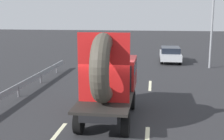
{
  "coord_description": "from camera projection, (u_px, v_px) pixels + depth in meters",
  "views": [
    {
      "loc": [
        1.66,
        -11.36,
        4.37
      ],
      "look_at": [
        -0.1,
        1.29,
        1.87
      ],
      "focal_mm": 47.84,
      "sensor_mm": 36.0,
      "label": 1
    }
  ],
  "objects": [
    {
      "name": "ground_plane",
      "position": [
        110.0,
        121.0,
        12.1
      ],
      "size": [
        120.0,
        120.0,
        0.0
      ],
      "primitive_type": "plane",
      "color": "#28282B"
    },
    {
      "name": "flatbed_truck",
      "position": [
        110.0,
        76.0,
        12.35
      ],
      "size": [
        2.02,
        4.97,
        3.65
      ],
      "color": "black",
      "rests_on": "ground_plane"
    },
    {
      "name": "distant_sedan",
      "position": [
        170.0,
        54.0,
        26.29
      ],
      "size": [
        1.75,
        4.08,
        1.33
      ],
      "color": "black",
      "rests_on": "ground_plane"
    },
    {
      "name": "traffic_light",
      "position": [
        213.0,
        12.0,
        22.73
      ],
      "size": [
        0.42,
        0.36,
        6.86
      ],
      "color": "gray",
      "rests_on": "ground_plane"
    },
    {
      "name": "guardrail",
      "position": [
        30.0,
        80.0,
        17.01
      ],
      "size": [
        0.1,
        12.53,
        0.71
      ],
      "color": "gray",
      "rests_on": "ground_plane"
    },
    {
      "name": "lane_dash_left_near",
      "position": [
        56.0,
        136.0,
        10.7
      ],
      "size": [
        0.16,
        2.42,
        0.01
      ],
      "primitive_type": "cube",
      "rotation": [
        0.0,
        0.0,
        1.57
      ],
      "color": "beige",
      "rests_on": "ground_plane"
    },
    {
      "name": "lane_dash_left_far",
      "position": [
        98.0,
        83.0,
        18.71
      ],
      "size": [
        0.16,
        2.22,
        0.01
      ],
      "primitive_type": "cube",
      "rotation": [
        0.0,
        0.0,
        1.57
      ],
      "color": "beige",
      "rests_on": "ground_plane"
    },
    {
      "name": "lane_dash_right_near",
      "position": [
        147.0,
        139.0,
        10.45
      ],
      "size": [
        0.16,
        2.13,
        0.01
      ],
      "primitive_type": "cube",
      "rotation": [
        0.0,
        0.0,
        1.57
      ],
      "color": "beige",
      "rests_on": "ground_plane"
    },
    {
      "name": "lane_dash_right_far",
      "position": [
        150.0,
        86.0,
        17.95
      ],
      "size": [
        0.16,
        2.51,
        0.01
      ],
      "primitive_type": "cube",
      "rotation": [
        0.0,
        0.0,
        1.57
      ],
      "color": "beige",
      "rests_on": "ground_plane"
    },
    {
      "name": "oncoming_car",
      "position": [
        99.0,
        48.0,
        31.58
      ],
      "size": [
        1.55,
        3.62,
        1.18
      ],
      "color": "black",
      "rests_on": "ground_plane"
    }
  ]
}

